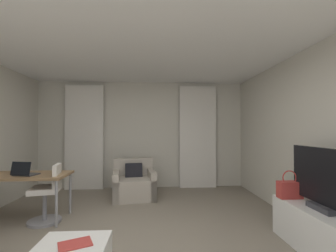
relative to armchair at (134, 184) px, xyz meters
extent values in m
plane|color=gray|center=(0.13, -2.15, -0.27)|extent=(12.00, 12.00, 0.00)
cube|color=beige|center=(0.13, 0.88, 1.03)|extent=(5.12, 0.06, 2.60)
cube|color=beige|center=(2.66, -2.15, 1.03)|extent=(0.06, 6.12, 2.60)
cube|color=white|center=(0.13, -2.15, 2.36)|extent=(5.12, 6.12, 0.06)
cube|color=silver|center=(-1.25, 0.75, 0.98)|extent=(0.90, 0.06, 2.50)
cube|color=silver|center=(1.50, 0.75, 0.98)|extent=(0.90, 0.06, 2.50)
cube|color=#B2A899|center=(0.00, -0.04, -0.06)|extent=(0.95, 0.91, 0.42)
cube|color=#B2A899|center=(-0.04, 0.29, 0.33)|extent=(0.86, 0.26, 0.37)
cube|color=#B2A899|center=(0.37, 0.02, 0.01)|extent=(0.23, 0.81, 0.56)
cube|color=#B2A899|center=(-0.36, -0.09, 0.01)|extent=(0.23, 0.81, 0.56)
cube|color=black|center=(-0.01, 0.08, 0.25)|extent=(0.38, 0.25, 0.37)
cube|color=olive|center=(-1.67, -1.13, 0.43)|extent=(1.44, 0.65, 0.04)
cylinder|color=#99999E|center=(-1.00, -0.85, 0.07)|extent=(0.04, 0.04, 0.68)
cylinder|color=#99999E|center=(-1.00, -1.41, 0.07)|extent=(0.04, 0.04, 0.68)
cylinder|color=gray|center=(-1.26, -1.21, -0.04)|extent=(0.06, 0.06, 0.46)
cylinder|color=gray|center=(-1.26, -1.21, -0.25)|extent=(0.48, 0.48, 0.04)
cube|color=silver|center=(-1.26, -1.21, 0.23)|extent=(0.47, 0.47, 0.08)
cube|color=silver|center=(-1.09, -1.18, 0.44)|extent=(0.12, 0.36, 0.34)
cube|color=#2D2D33|center=(-1.54, -1.20, 0.46)|extent=(0.36, 0.29, 0.02)
cube|color=black|center=(-1.57, -1.30, 0.57)|extent=(0.32, 0.13, 0.20)
cube|color=#B73833|center=(-0.29, -2.75, 0.12)|extent=(0.34, 0.30, 0.01)
cube|color=white|center=(2.33, -2.40, -0.02)|extent=(0.50, 1.32, 0.51)
cube|color=#333338|center=(2.33, -2.39, 0.27)|extent=(0.20, 0.36, 0.06)
cube|color=black|center=(2.33, -2.39, 0.62)|extent=(0.04, 1.06, 0.64)
cube|color=#B73833|center=(2.22, -1.91, 0.35)|extent=(0.30, 0.14, 0.22)
torus|color=#B73833|center=(2.22, -1.91, 0.51)|extent=(0.20, 0.02, 0.20)
camera|label=1|loc=(0.41, -4.86, 1.14)|focal=24.52mm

